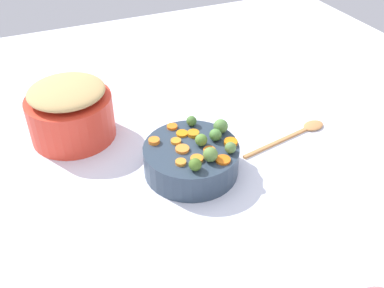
# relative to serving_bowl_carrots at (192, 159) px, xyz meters

# --- Properties ---
(tabletop) EXTENTS (2.40, 2.40, 0.02)m
(tabletop) POSITION_rel_serving_bowl_carrots_xyz_m (0.00, 0.01, -0.05)
(tabletop) COLOR white
(tabletop) RESTS_ON ground
(serving_bowl_carrots) EXTENTS (0.26, 0.26, 0.08)m
(serving_bowl_carrots) POSITION_rel_serving_bowl_carrots_xyz_m (0.00, 0.00, 0.00)
(serving_bowl_carrots) COLOR #2D3B4C
(serving_bowl_carrots) RESTS_ON tabletop
(metal_pot) EXTENTS (0.26, 0.26, 0.14)m
(metal_pot) POSITION_rel_serving_bowl_carrots_xyz_m (0.27, -0.30, 0.03)
(metal_pot) COLOR red
(metal_pot) RESTS_ON tabletop
(stuffing_mound) EXTENTS (0.23, 0.23, 0.04)m
(stuffing_mound) POSITION_rel_serving_bowl_carrots_xyz_m (0.27, -0.30, 0.12)
(stuffing_mound) COLOR tan
(stuffing_mound) RESTS_ON metal_pot
(carrot_slice_0) EXTENTS (0.04, 0.04, 0.01)m
(carrot_slice_0) POSITION_rel_serving_bowl_carrots_xyz_m (0.03, -0.04, 0.05)
(carrot_slice_0) COLOR orange
(carrot_slice_0) RESTS_ON serving_bowl_carrots
(carrot_slice_1) EXTENTS (0.04, 0.04, 0.01)m
(carrot_slice_1) POSITION_rel_serving_bowl_carrots_xyz_m (-0.03, -0.05, 0.05)
(carrot_slice_1) COLOR orange
(carrot_slice_1) RESTS_ON serving_bowl_carrots
(carrot_slice_2) EXTENTS (0.05, 0.05, 0.01)m
(carrot_slice_2) POSITION_rel_serving_bowl_carrots_xyz_m (-0.05, 0.09, 0.04)
(carrot_slice_2) COLOR orange
(carrot_slice_2) RESTS_ON serving_bowl_carrots
(carrot_slice_3) EXTENTS (0.05, 0.05, 0.01)m
(carrot_slice_3) POSITION_rel_serving_bowl_carrots_xyz_m (-0.10, 0.03, 0.05)
(carrot_slice_3) COLOR orange
(carrot_slice_3) RESTS_ON serving_bowl_carrots
(carrot_slice_4) EXTENTS (0.03, 0.03, 0.01)m
(carrot_slice_4) POSITION_rel_serving_bowl_carrots_xyz_m (0.05, 0.05, 0.05)
(carrot_slice_4) COLOR orange
(carrot_slice_4) RESTS_ON serving_bowl_carrots
(carrot_slice_5) EXTENTS (0.04, 0.04, 0.01)m
(carrot_slice_5) POSITION_rel_serving_bowl_carrots_xyz_m (0.02, -0.11, 0.05)
(carrot_slice_5) COLOR orange
(carrot_slice_5) RESTS_ON serving_bowl_carrots
(carrot_slice_6) EXTENTS (0.04, 0.04, 0.01)m
(carrot_slice_6) POSITION_rel_serving_bowl_carrots_xyz_m (0.09, -0.06, 0.05)
(carrot_slice_6) COLOR orange
(carrot_slice_6) RESTS_ON serving_bowl_carrots
(carrot_slice_7) EXTENTS (0.05, 0.05, 0.01)m
(carrot_slice_7) POSITION_rel_serving_bowl_carrots_xyz_m (0.01, -0.06, 0.04)
(carrot_slice_7) COLOR orange
(carrot_slice_7) RESTS_ON serving_bowl_carrots
(carrot_slice_8) EXTENTS (0.04, 0.04, 0.01)m
(carrot_slice_8) POSITION_rel_serving_bowl_carrots_xyz_m (-0.04, 0.03, 0.04)
(carrot_slice_8) COLOR orange
(carrot_slice_8) RESTS_ON serving_bowl_carrots
(carrot_slice_9) EXTENTS (0.05, 0.05, 0.01)m
(carrot_slice_9) POSITION_rel_serving_bowl_carrots_xyz_m (0.03, 0.00, 0.05)
(carrot_slice_9) COLOR orange
(carrot_slice_9) RESTS_ON serving_bowl_carrots
(carrot_slice_10) EXTENTS (0.04, 0.04, 0.01)m
(carrot_slice_10) POSITION_rel_serving_bowl_carrots_xyz_m (0.01, 0.06, 0.05)
(carrot_slice_10) COLOR orange
(carrot_slice_10) RESTS_ON serving_bowl_carrots
(brussels_sprout_0) EXTENTS (0.03, 0.03, 0.03)m
(brussels_sprout_0) POSITION_rel_serving_bowl_carrots_xyz_m (-0.04, -0.10, 0.06)
(brussels_sprout_0) COLOR #456F31
(brussels_sprout_0) RESTS_ON serving_bowl_carrots
(brussels_sprout_1) EXTENTS (0.04, 0.04, 0.04)m
(brussels_sprout_1) POSITION_rel_serving_bowl_carrots_xyz_m (-0.10, -0.03, 0.06)
(brussels_sprout_1) COLOR #568441
(brussels_sprout_1) RESTS_ON serving_bowl_carrots
(brussels_sprout_2) EXTENTS (0.03, 0.03, 0.03)m
(brussels_sprout_2) POSITION_rel_serving_bowl_carrots_xyz_m (-0.03, 0.00, 0.06)
(brussels_sprout_2) COLOR #5A8833
(brussels_sprout_2) RESTS_ON serving_bowl_carrots
(brussels_sprout_3) EXTENTS (0.04, 0.04, 0.04)m
(brussels_sprout_3) POSITION_rel_serving_bowl_carrots_xyz_m (-0.02, 0.07, 0.06)
(brussels_sprout_3) COLOR #5E833B
(brussels_sprout_3) RESTS_ON serving_bowl_carrots
(brussels_sprout_4) EXTENTS (0.03, 0.03, 0.03)m
(brussels_sprout_4) POSITION_rel_serving_bowl_carrots_xyz_m (-0.08, 0.06, 0.06)
(brussels_sprout_4) COLOR #547B3E
(brussels_sprout_4) RESTS_ON serving_bowl_carrots
(brussels_sprout_5) EXTENTS (0.03, 0.03, 0.03)m
(brussels_sprout_5) POSITION_rel_serving_bowl_carrots_xyz_m (0.03, 0.09, 0.06)
(brussels_sprout_5) COLOR #4A6F24
(brussels_sprout_5) RESTS_ON serving_bowl_carrots
(brussels_sprout_6) EXTENTS (0.03, 0.03, 0.03)m
(brussels_sprout_6) POSITION_rel_serving_bowl_carrots_xyz_m (-0.07, -0.00, 0.06)
(brussels_sprout_6) COLOR #4E843B
(brussels_sprout_6) RESTS_ON serving_bowl_carrots
(wooden_spoon) EXTENTS (0.32, 0.09, 0.01)m
(wooden_spoon) POSITION_rel_serving_bowl_carrots_xyz_m (-0.39, -0.03, -0.04)
(wooden_spoon) COLOR #BE814A
(wooden_spoon) RESTS_ON tabletop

